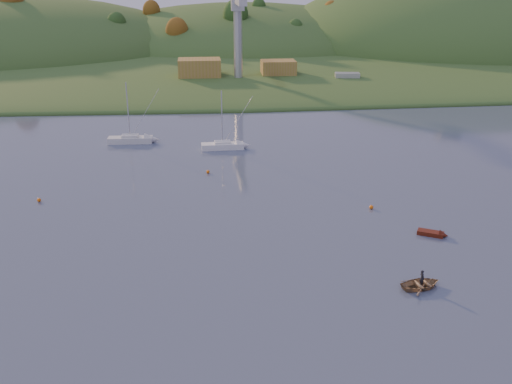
{
  "coord_description": "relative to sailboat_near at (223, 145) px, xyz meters",
  "views": [
    {
      "loc": [
        -8.08,
        -29.0,
        26.84
      ],
      "look_at": [
        -1.67,
        36.03,
        2.32
      ],
      "focal_mm": 40.0,
      "sensor_mm": 36.0,
      "label": 1
    }
  ],
  "objects": [
    {
      "name": "red_tender",
      "position": [
        22.17,
        -36.97,
        -0.42
      ],
      "size": [
        3.45,
        2.63,
        1.13
      ],
      "rotation": [
        0.0,
        0.0,
        -0.52
      ],
      "color": "#4E180B",
      "rests_on": "ground"
    },
    {
      "name": "canoe",
      "position": [
        16.3,
        -47.74,
        -0.26
      ],
      "size": [
        4.38,
        3.55,
        0.8
      ],
      "primitive_type": "imported",
      "rotation": [
        0.0,
        0.0,
        1.8
      ],
      "color": "#9B7B55",
      "rests_on": "ground"
    },
    {
      "name": "dock_crane",
      "position": [
        6.64,
        55.11,
        16.51
      ],
      "size": [
        3.2,
        28.0,
        20.3
      ],
      "color": "#B7B7BC",
      "rests_on": "wharf"
    },
    {
      "name": "hill_center",
      "position": [
        14.64,
        146.72,
        -0.66
      ],
      "size": [
        140.0,
        120.0,
        36.0
      ],
      "primitive_type": "ellipsoid",
      "color": "#395220",
      "rests_on": "ground"
    },
    {
      "name": "shed_east",
      "position": [
        17.64,
        60.72,
        3.74
      ],
      "size": [
        9.0,
        7.0,
        4.0
      ],
      "primitive_type": "cube",
      "color": "olive",
      "rests_on": "wharf"
    },
    {
      "name": "buoy_1",
      "position": [
        17.24,
        -28.49,
        -0.41
      ],
      "size": [
        0.5,
        0.5,
        0.5
      ],
      "primitive_type": "sphere",
      "color": "orange",
      "rests_on": "ground"
    },
    {
      "name": "paddler",
      "position": [
        16.3,
        -47.74,
        0.12
      ],
      "size": [
        0.49,
        0.64,
        1.57
      ],
      "primitive_type": "imported",
      "rotation": [
        0.0,
        0.0,
        1.8
      ],
      "color": "black",
      "rests_on": "ground"
    },
    {
      "name": "hillside_trees",
      "position": [
        4.64,
        121.72,
        -0.66
      ],
      "size": [
        280.0,
        50.0,
        32.0
      ],
      "primitive_type": null,
      "color": "#1F4819",
      "rests_on": "ground"
    },
    {
      "name": "far_shore",
      "position": [
        4.64,
        166.72,
        -0.66
      ],
      "size": [
        620.0,
        220.0,
        1.5
      ],
      "primitive_type": "cube",
      "color": "#395220",
      "rests_on": "ground"
    },
    {
      "name": "buoy_2",
      "position": [
        -24.47,
        -21.94,
        -0.41
      ],
      "size": [
        0.5,
        0.5,
        0.5
      ],
      "primitive_type": "sphere",
      "color": "orange",
      "rests_on": "ground"
    },
    {
      "name": "buoy_3",
      "position": [
        -2.69,
        -12.63,
        -0.41
      ],
      "size": [
        0.5,
        0.5,
        0.5
      ],
      "primitive_type": "sphere",
      "color": "orange",
      "rests_on": "ground"
    },
    {
      "name": "sailboat_far",
      "position": [
        -15.82,
        5.37,
        0.03
      ],
      "size": [
        7.64,
        2.47,
        10.51
      ],
      "rotation": [
        0.0,
        0.0,
        -0.03
      ],
      "color": "silver",
      "rests_on": "ground"
    },
    {
      "name": "work_vessel",
      "position": [
        35.02,
        54.72,
        0.69
      ],
      "size": [
        15.31,
        7.17,
        3.79
      ],
      "rotation": [
        0.0,
        0.0,
        -0.13
      ],
      "color": "#4F5A68",
      "rests_on": "ground"
    },
    {
      "name": "wharf",
      "position": [
        9.64,
        58.72,
        0.54
      ],
      "size": [
        42.0,
        16.0,
        2.4
      ],
      "primitive_type": "cube",
      "color": "slate",
      "rests_on": "ground"
    },
    {
      "name": "shed_west",
      "position": [
        -3.36,
        59.72,
        4.14
      ],
      "size": [
        11.0,
        8.0,
        4.8
      ],
      "primitive_type": "cube",
      "color": "olive",
      "rests_on": "wharf"
    },
    {
      "name": "sailboat_near",
      "position": [
        0.0,
        0.0,
        0.0
      ],
      "size": [
        7.13,
        2.33,
        9.81
      ],
      "rotation": [
        0.0,
        0.0,
        0.03
      ],
      "color": "white",
      "rests_on": "ground"
    },
    {
      "name": "hill_right",
      "position": [
        99.64,
        131.72,
        -0.66
      ],
      "size": [
        150.0,
        130.0,
        60.0
      ],
      "primitive_type": "ellipsoid",
      "color": "#395220",
      "rests_on": "ground"
    },
    {
      "name": "shore_slope",
      "position": [
        4.64,
        101.72,
        -0.66
      ],
      "size": [
        640.0,
        150.0,
        7.0
      ],
      "primitive_type": "ellipsoid",
      "color": "#395220",
      "rests_on": "ground"
    }
  ]
}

